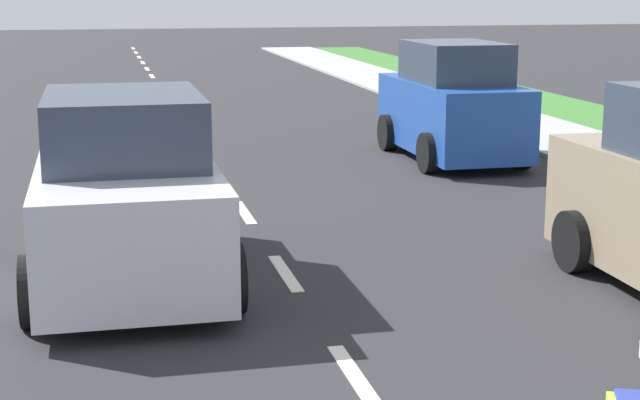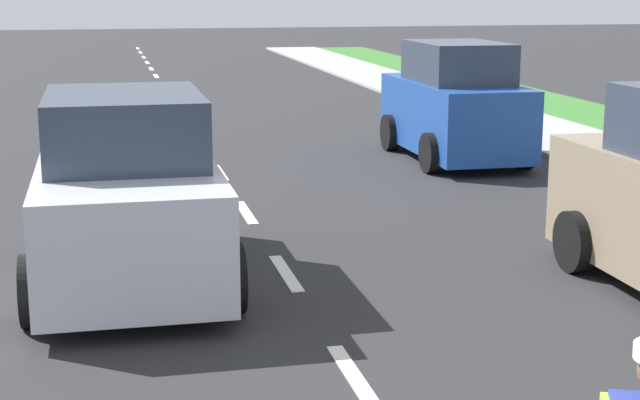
{
  "view_description": "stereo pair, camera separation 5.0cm",
  "coord_description": "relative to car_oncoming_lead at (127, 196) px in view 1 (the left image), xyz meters",
  "views": [
    {
      "loc": [
        -1.94,
        -1.54,
        3.1
      ],
      "look_at": [
        0.09,
        7.38,
        1.1
      ],
      "focal_mm": 55.79,
      "sensor_mm": 36.0,
      "label": 1
    },
    {
      "loc": [
        -1.89,
        -1.55,
        3.1
      ],
      "look_at": [
        0.09,
        7.38,
        1.1
      ],
      "focal_mm": 55.79,
      "sensor_mm": 36.0,
      "label": 2
    }
  ],
  "objects": [
    {
      "name": "ground_plane",
      "position": [
        1.66,
        12.2,
        -0.93
      ],
      "size": [
        96.0,
        96.0,
        0.0
      ],
      "primitive_type": "plane",
      "color": "#28282B"
    },
    {
      "name": "lane_center_line",
      "position": [
        1.66,
        16.4,
        -0.92
      ],
      "size": [
        0.14,
        46.4,
        0.01
      ],
      "color": "silver",
      "rests_on": "ground"
    },
    {
      "name": "car_parked_far",
      "position": [
        5.93,
        6.3,
        0.04
      ],
      "size": [
        1.88,
        3.83,
        2.1
      ],
      "color": "#1E4799",
      "rests_on": "ground"
    },
    {
      "name": "car_oncoming_lead",
      "position": [
        0.0,
        0.0,
        0.0
      ],
      "size": [
        2.06,
        4.01,
        1.99
      ],
      "color": "silver",
      "rests_on": "ground"
    }
  ]
}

